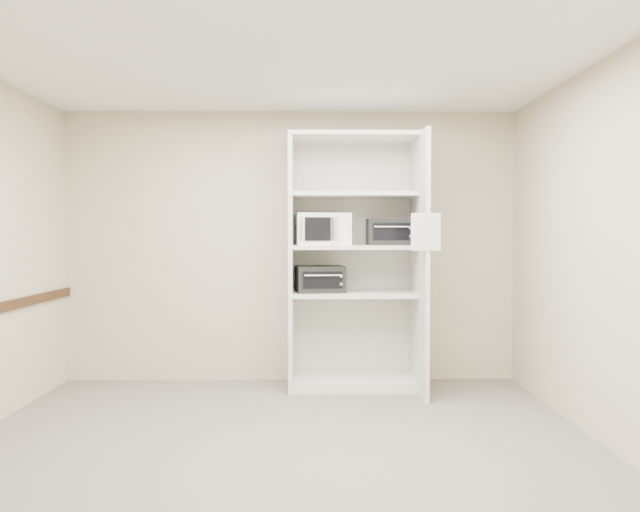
{
  "coord_description": "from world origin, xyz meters",
  "views": [
    {
      "loc": [
        0.22,
        -4.27,
        1.47
      ],
      "look_at": [
        0.29,
        1.37,
        1.28
      ],
      "focal_mm": 35.0,
      "sensor_mm": 36.0,
      "label": 1
    }
  ],
  "objects_px": {
    "shelving_unit": "(359,270)",
    "toaster_oven_lower": "(320,279)",
    "toaster_oven_upper": "(390,232)",
    "microwave": "(323,229)"
  },
  "relations": [
    {
      "from": "toaster_oven_lower",
      "to": "microwave",
      "type": "bearing_deg",
      "value": 47.53
    },
    {
      "from": "shelving_unit",
      "to": "toaster_oven_lower",
      "type": "relative_size",
      "value": 5.38
    },
    {
      "from": "microwave",
      "to": "toaster_oven_lower",
      "type": "xyz_separation_m",
      "value": [
        -0.02,
        -0.04,
        -0.48
      ]
    },
    {
      "from": "microwave",
      "to": "toaster_oven_lower",
      "type": "bearing_deg",
      "value": -129.98
    },
    {
      "from": "shelving_unit",
      "to": "microwave",
      "type": "distance_m",
      "value": 0.52
    },
    {
      "from": "shelving_unit",
      "to": "toaster_oven_lower",
      "type": "bearing_deg",
      "value": -177.51
    },
    {
      "from": "microwave",
      "to": "toaster_oven_upper",
      "type": "relative_size",
      "value": 1.16
    },
    {
      "from": "toaster_oven_upper",
      "to": "microwave",
      "type": "bearing_deg",
      "value": 179.15
    },
    {
      "from": "toaster_oven_lower",
      "to": "toaster_oven_upper",
      "type": "bearing_deg",
      "value": -5.33
    },
    {
      "from": "shelving_unit",
      "to": "toaster_oven_upper",
      "type": "distance_m",
      "value": 0.48
    }
  ]
}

